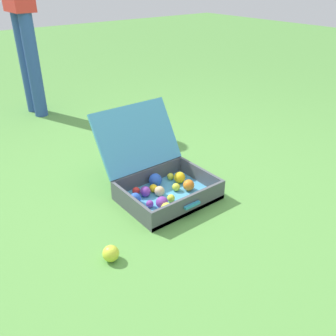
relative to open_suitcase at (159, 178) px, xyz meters
name	(u,v)px	position (x,y,z in m)	size (l,w,h in m)	color
ground_plane	(159,197)	(-0.03, -0.04, -0.11)	(16.00, 16.00, 0.00)	#569342
open_suitcase	(159,178)	(0.00, 0.00, 0.00)	(0.55, 0.67, 0.49)	#4799C6
stray_ball_on_grass	(111,253)	(-0.55, -0.34, -0.07)	(0.08, 0.08, 0.08)	#CCDB38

